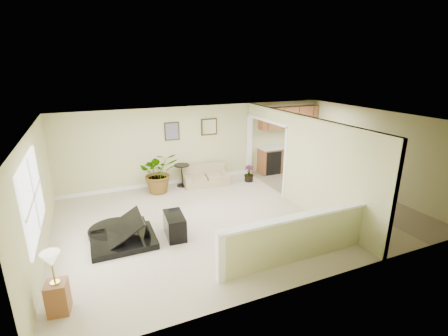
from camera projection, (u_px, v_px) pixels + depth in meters
name	position (u px, v px, depth m)	size (l,w,h in m)	color
floor	(240.00, 215.00, 8.49)	(9.00, 9.00, 0.00)	beige
back_wall	(201.00, 144.00, 10.73)	(9.00, 0.04, 2.50)	#CBCA8A
front_wall	(318.00, 220.00, 5.48)	(9.00, 0.04, 2.50)	#CBCA8A
left_wall	(36.00, 197.00, 6.41)	(0.04, 6.00, 2.50)	#CBCA8A
right_wall	(374.00, 151.00, 9.80)	(0.04, 6.00, 2.50)	#CBCA8A
ceiling	(241.00, 120.00, 7.72)	(9.00, 6.00, 0.04)	white
kitchen_vinyl	(334.00, 196.00, 9.67)	(2.70, 6.00, 0.01)	tan
interior_partition	(294.00, 160.00, 9.01)	(0.18, 5.99, 2.50)	#CBCA8A
pony_half_wall	(295.00, 238.00, 6.35)	(3.42, 0.22, 1.00)	#CBCA8A
left_window	(32.00, 197.00, 5.92)	(0.05, 2.15, 1.45)	white
wall_art_left	(172.00, 131.00, 10.19)	(0.48, 0.04, 0.58)	#362713
wall_mirror	(209.00, 127.00, 10.65)	(0.55, 0.04, 0.55)	#362713
kitchen_cabinets	(286.00, 147.00, 11.81)	(2.36, 0.65, 2.33)	brown
piano	(119.00, 219.00, 7.09)	(1.63, 1.68, 1.29)	black
piano_bench	(175.00, 226.00, 7.37)	(0.40, 0.79, 0.53)	black
loveseat	(205.00, 175.00, 10.61)	(1.52, 0.97, 0.82)	tan
accent_table	(182.00, 172.00, 10.37)	(0.49, 0.49, 0.72)	black
palm_plant	(159.00, 173.00, 9.83)	(1.19, 1.05, 1.27)	black
small_plant	(249.00, 175.00, 10.85)	(0.40, 0.40, 0.56)	black
lamp_stand	(56.00, 288.00, 5.03)	(0.36, 0.36, 1.08)	brown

